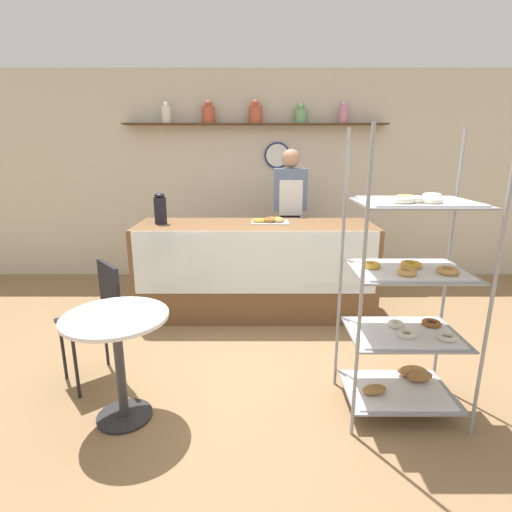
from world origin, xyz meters
name	(u,v)px	position (x,y,z in m)	size (l,w,h in m)	color
ground_plane	(256,366)	(0.00, 0.00, 0.00)	(14.00, 14.00, 0.00)	olive
back_wall	(256,176)	(0.00, 2.50, 1.37)	(10.00, 0.30, 2.70)	beige
display_counter	(256,269)	(0.00, 1.14, 0.49)	(2.45, 0.77, 0.97)	brown
pastry_rack	(409,302)	(0.98, -0.53, 0.77)	(0.76, 0.57, 1.85)	gray
person_worker	(290,215)	(0.41, 1.80, 0.95)	(0.38, 0.23, 1.72)	#282833
cafe_table	(118,342)	(-0.86, -0.65, 0.54)	(0.65, 0.65, 0.73)	#262628
cafe_chair	(100,310)	(-1.17, -0.15, 0.56)	(0.54, 0.54, 0.90)	black
coffee_carafe	(161,209)	(-0.97, 1.14, 1.13)	(0.13, 0.13, 0.32)	black
donut_tray_counter	(272,220)	(0.16, 1.22, 0.99)	(0.39, 0.27, 0.05)	silver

